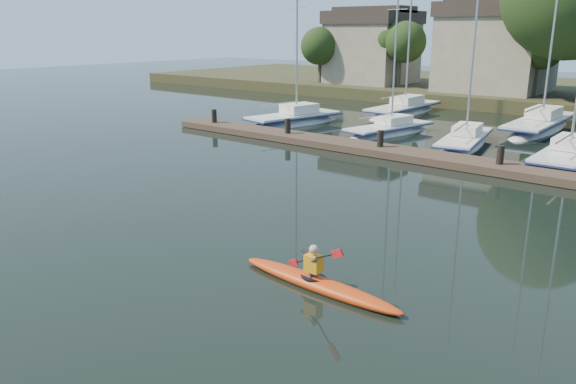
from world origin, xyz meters
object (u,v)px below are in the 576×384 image
Objects in this scene: sailboat_1 at (389,137)px; sailboat_6 at (539,133)px; kayak at (318,281)px; sailboat_0 at (294,127)px; sailboat_5 at (403,116)px; sailboat_3 at (566,167)px; dock at (435,158)px; sailboat_2 at (464,149)px.

sailboat_6 is (6.57, 7.35, -0.04)m from sailboat_1.
sailboat_1 is at bearing 116.31° from kayak.
sailboat_1 is (6.72, 0.71, 0.04)m from sailboat_0.
sailboat_5 is (3.39, 8.78, 0.01)m from sailboat_0.
sailboat_6 reaches higher than sailboat_5.
kayak is at bearing -85.61° from sailboat_6.
dock is at bearing -142.61° from sailboat_3.
sailboat_3 is (5.38, -0.88, -0.02)m from sailboat_2.
sailboat_5 is at bearing 115.63° from kayak.
sailboat_2 is at bearing 11.93° from sailboat_0.
sailboat_1 is 0.95× the size of sailboat_3.
sailboat_5 is at bearing 123.08° from sailboat_2.
sailboat_0 is at bearing -163.06° from sailboat_1.
sailboat_6 is at bearing 42.02° from sailboat_0.
sailboat_1 is at bearing -67.34° from sailboat_5.
kayak is 18.22m from sailboat_3.
sailboat_3 is at bearing 8.61° from sailboat_0.
kayak is 24.53m from sailboat_0.
kayak is at bearing -94.90° from sailboat_3.
sailboat_0 is 1.04× the size of sailboat_1.
sailboat_1 is at bearing 16.81° from sailboat_0.
sailboat_0 is 9.42m from sailboat_5.
sailboat_3 is at bearing 87.54° from kayak.
kayak is 30.24m from sailboat_5.
sailboat_5 is at bearing 123.33° from sailboat_1.
dock is at bearing -56.42° from sailboat_5.
sailboat_1 is at bearing 171.60° from sailboat_3.
sailboat_6 is at bearing -3.93° from sailboat_5.
sailboat_1 is at bearing 136.07° from dock.
dock is 6.23m from sailboat_3.
kayak is at bearing -75.89° from dock.
dock is at bearing -33.00° from sailboat_1.
sailboat_5 reaches higher than sailboat_2.
sailboat_3 is at bearing 3.41° from sailboat_1.
sailboat_2 is 8.01m from sailboat_6.
sailboat_2 reaches higher than kayak.
sailboat_0 is at bearing 176.93° from sailboat_3.
sailboat_3 reaches higher than dock.
sailboat_2 is at bearing 5.35° from sailboat_1.
dock is 2.64× the size of sailboat_0.
sailboat_6 is (1.68, 7.83, -0.04)m from sailboat_2.
sailboat_1 is 0.70× the size of sailboat_6.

